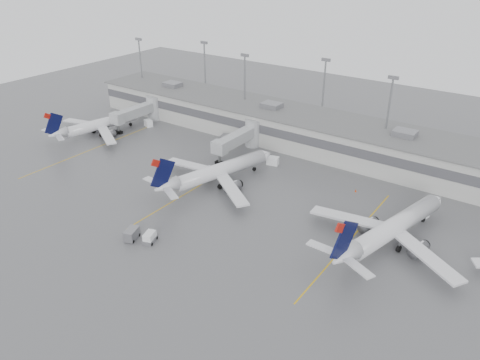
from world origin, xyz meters
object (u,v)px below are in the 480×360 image
Objects in this scene: jet_mid_left at (216,171)px; jet_far_left at (98,124)px; jet_mid_right at (391,228)px; baggage_tug at (150,238)px.

jet_far_left is at bearing -170.27° from jet_mid_left.
jet_mid_left reaches higher than jet_far_left.
jet_far_left is 82.87m from jet_mid_right.
jet_mid_right is at bearing 15.18° from jet_mid_left.
jet_far_left is 56.19m from baggage_tug.
baggage_tug is (48.16, -28.87, -2.19)m from jet_far_left.
jet_mid_left is 9.37× the size of baggage_tug.
jet_mid_right is at bearing 6.97° from jet_far_left.
jet_far_left is 0.94× the size of jet_mid_left.
jet_mid_left is at bearing 80.42° from baggage_tug.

